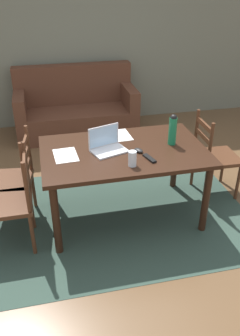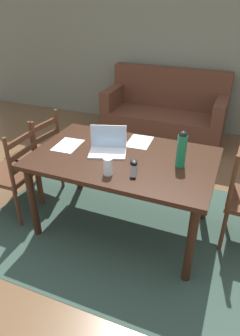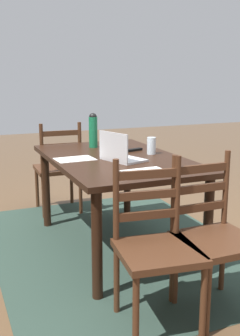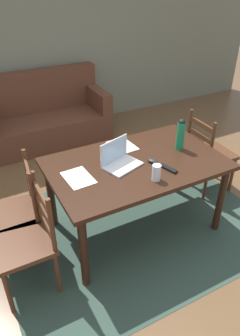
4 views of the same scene
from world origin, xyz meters
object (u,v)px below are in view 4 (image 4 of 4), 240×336
(dining_table, at_px, (136,170))
(tv_remote, at_px, (168,169))
(laptop, at_px, (119,159))
(chair_left_near, at_px, (28,242))
(water_bottle, at_px, (181,134))
(couch, at_px, (44,118))
(computer_mouse, at_px, (153,161))
(chair_left_far, at_px, (16,212))
(drinking_glass, at_px, (156,173))
(chair_right_far, at_px, (208,154))

(dining_table, distance_m, tv_remote, 0.32)
(dining_table, bearing_deg, laptop, 168.19)
(chair_left_near, xyz_separation_m, tv_remote, (1.26, -0.04, 0.32))
(water_bottle, bearing_deg, chair_left_near, -172.16)
(dining_table, distance_m, couch, 2.32)
(computer_mouse, bearing_deg, laptop, 132.26)
(couch, bearing_deg, chair_left_far, -112.44)
(drinking_glass, xyz_separation_m, tv_remote, (0.19, 0.08, -0.06))
(couch, distance_m, drinking_glass, 2.66)
(dining_table, height_order, chair_right_far, chair_right_far)
(chair_left_near, xyz_separation_m, computer_mouse, (1.20, 0.12, 0.32))
(chair_right_far, xyz_separation_m, computer_mouse, (-0.95, -0.28, 0.32))
(dining_table, height_order, couch, couch)
(chair_right_far, bearing_deg, computer_mouse, -163.80)
(drinking_glass, height_order, computer_mouse, drinking_glass)
(chair_right_far, distance_m, laptop, 1.30)
(chair_right_far, bearing_deg, water_bottle, -162.79)
(computer_mouse, bearing_deg, drinking_glass, -144.27)
(chair_left_near, bearing_deg, chair_right_far, 10.46)
(dining_table, bearing_deg, chair_right_far, 10.50)
(drinking_glass, xyz_separation_m, computer_mouse, (0.13, 0.24, -0.05))
(water_bottle, height_order, computer_mouse, water_bottle)
(chair_left_far, relative_size, couch, 0.53)
(chair_left_near, xyz_separation_m, chair_right_far, (2.15, 0.40, 0.00))
(laptop, xyz_separation_m, tv_remote, (0.34, -0.27, -0.05))
(chair_left_near, height_order, computer_mouse, chair_left_near)
(chair_right_far, bearing_deg, laptop, -172.34)
(chair_left_near, xyz_separation_m, drinking_glass, (1.07, -0.12, 0.38))
(computer_mouse, xyz_separation_m, tv_remote, (0.06, -0.16, -0.01))
(laptop, bearing_deg, drinking_glass, -66.23)
(computer_mouse, bearing_deg, chair_right_far, -10.28)
(chair_right_far, bearing_deg, drinking_glass, -154.32)
(couch, bearing_deg, computer_mouse, -81.92)
(couch, bearing_deg, chair_left_near, -109.18)
(chair_right_far, bearing_deg, dining_table, -169.50)
(computer_mouse, relative_size, tv_remote, 0.59)
(chair_left_far, relative_size, water_bottle, 3.08)
(laptop, bearing_deg, tv_remote, -38.77)
(water_bottle, bearing_deg, couch, 107.13)
(drinking_glass, bearing_deg, couch, 94.55)
(dining_table, distance_m, computer_mouse, 0.18)
(chair_left_far, xyz_separation_m, water_bottle, (1.57, -0.18, 0.47))
(couch, xyz_separation_m, tv_remote, (0.39, -2.53, 0.42))
(chair_left_near, bearing_deg, chair_left_far, 90.05)
(chair_left_near, distance_m, water_bottle, 1.65)
(chair_left_near, relative_size, drinking_glass, 6.78)
(dining_table, relative_size, chair_left_near, 1.66)
(chair_left_far, relative_size, chair_right_far, 1.00)
(dining_table, xyz_separation_m, computer_mouse, (0.12, -0.08, 0.11))
(laptop, distance_m, water_bottle, 0.66)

